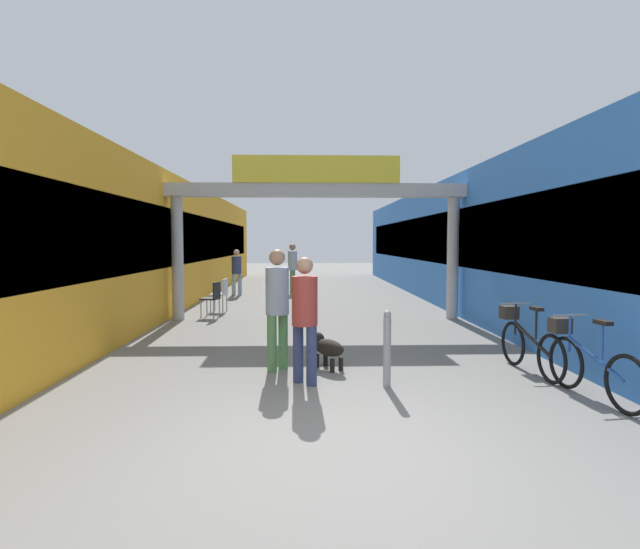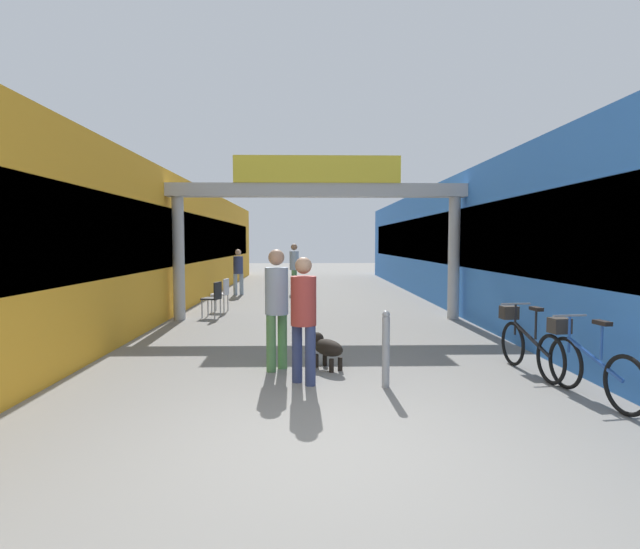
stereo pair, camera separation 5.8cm
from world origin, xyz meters
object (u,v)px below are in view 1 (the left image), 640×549
(bollard_post_metal, at_px, (387,348))
(cafe_chair_aluminium_farther, at_px, (221,292))
(bicycle_blue_nearest, at_px, (588,362))
(cafe_chair_black_nearer, at_px, (213,296))
(pedestrian_elderly_walking, at_px, (293,265))
(pedestrian_with_dog, at_px, (305,312))
(pedestrian_carrying_crate, at_px, (237,269))
(pedestrian_companion, at_px, (277,301))
(dog_on_leash, at_px, (327,347))
(bicycle_black_second, at_px, (527,342))

(bollard_post_metal, xyz_separation_m, cafe_chair_aluminium_farther, (-3.33, 7.14, 0.03))
(bicycle_blue_nearest, relative_size, cafe_chair_black_nearer, 1.89)
(pedestrian_elderly_walking, relative_size, cafe_chair_aluminium_farther, 2.04)
(cafe_chair_aluminium_farther, bearing_deg, pedestrian_with_dog, -71.95)
(pedestrian_carrying_crate, relative_size, bicycle_blue_nearest, 0.97)
(pedestrian_companion, distance_m, bollard_post_metal, 1.80)
(dog_on_leash, height_order, bollard_post_metal, bollard_post_metal)
(pedestrian_carrying_crate, height_order, cafe_chair_aluminium_farther, pedestrian_carrying_crate)
(pedestrian_with_dog, distance_m, pedestrian_companion, 0.83)
(pedestrian_companion, xyz_separation_m, pedestrian_elderly_walking, (-0.07, 11.23, 0.03))
(bicycle_black_second, xyz_separation_m, cafe_chair_aluminium_farther, (-5.49, 6.43, 0.10))
(bicycle_black_second, bearing_deg, pedestrian_elderly_walking, 107.91)
(pedestrian_elderly_walking, bearing_deg, bicycle_black_second, -72.09)
(pedestrian_with_dog, xyz_separation_m, dog_on_leash, (0.32, 0.81, -0.65))
(dog_on_leash, xyz_separation_m, cafe_chair_aluminium_farther, (-2.59, 6.15, 0.22))
(pedestrian_companion, bearing_deg, pedestrian_carrying_crate, 100.98)
(dog_on_leash, xyz_separation_m, bicycle_black_second, (2.90, -0.28, 0.12))
(bicycle_black_second, relative_size, cafe_chair_aluminium_farther, 1.90)
(pedestrian_with_dog, distance_m, bicycle_black_second, 3.31)
(dog_on_leash, relative_size, cafe_chair_aluminium_farther, 0.79)
(bicycle_black_second, relative_size, bollard_post_metal, 1.68)
(pedestrian_companion, distance_m, pedestrian_carrying_crate, 10.69)
(pedestrian_carrying_crate, xyz_separation_m, bicycle_black_second, (5.66, -10.69, -0.49))
(cafe_chair_black_nearer, bearing_deg, pedestrian_elderly_walking, 73.12)
(bicycle_blue_nearest, relative_size, cafe_chair_aluminium_farther, 1.89)
(bicycle_blue_nearest, bearing_deg, pedestrian_carrying_crate, 116.22)
(pedestrian_with_dog, xyz_separation_m, pedestrian_companion, (-0.40, 0.72, 0.06))
(pedestrian_carrying_crate, distance_m, bollard_post_metal, 11.93)
(pedestrian_carrying_crate, height_order, bicycle_blue_nearest, pedestrian_carrying_crate)
(pedestrian_companion, height_order, pedestrian_elderly_walking, pedestrian_elderly_walking)
(pedestrian_elderly_walking, distance_m, dog_on_leash, 11.20)
(pedestrian_elderly_walking, height_order, bicycle_blue_nearest, pedestrian_elderly_walking)
(pedestrian_carrying_crate, height_order, pedestrian_elderly_walking, pedestrian_elderly_walking)
(pedestrian_companion, xyz_separation_m, bicycle_black_second, (3.63, -0.20, -0.59))
(pedestrian_elderly_walking, bearing_deg, dog_on_leash, -85.93)
(pedestrian_with_dog, height_order, bollard_post_metal, pedestrian_with_dog)
(pedestrian_with_dog, xyz_separation_m, bicycle_blue_nearest, (3.42, -0.69, -0.53))
(cafe_chair_black_nearer, bearing_deg, pedestrian_companion, -69.93)
(cafe_chair_aluminium_farther, bearing_deg, pedestrian_companion, -73.34)
(cafe_chair_black_nearer, bearing_deg, pedestrian_carrying_crate, 91.47)
(pedestrian_elderly_walking, relative_size, bicycle_blue_nearest, 1.08)
(pedestrian_companion, distance_m, cafe_chair_black_nearer, 5.56)
(pedestrian_companion, xyz_separation_m, cafe_chair_black_nearer, (-1.90, 5.20, -0.49))
(pedestrian_elderly_walking, bearing_deg, pedestrian_carrying_crate, -159.31)
(cafe_chair_black_nearer, bearing_deg, dog_on_leash, -62.83)
(pedestrian_with_dog, relative_size, pedestrian_carrying_crate, 1.04)
(bollard_post_metal, bearing_deg, cafe_chair_black_nearer, 118.90)
(pedestrian_carrying_crate, relative_size, cafe_chair_aluminium_farther, 1.82)
(bollard_post_metal, bearing_deg, pedestrian_companion, 148.46)
(pedestrian_with_dog, xyz_separation_m, pedestrian_elderly_walking, (-0.47, 11.96, 0.09))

